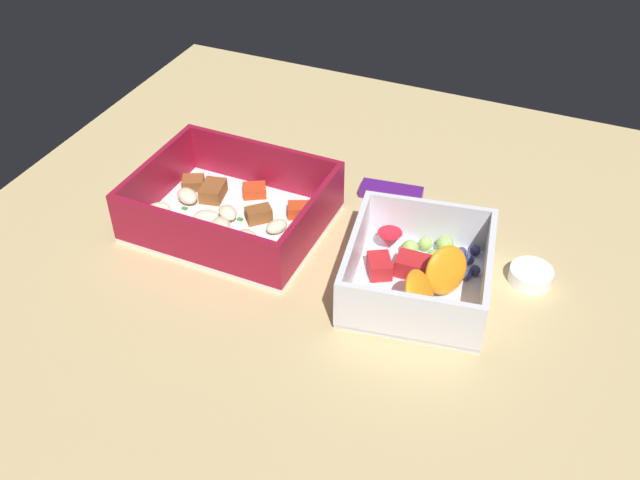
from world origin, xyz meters
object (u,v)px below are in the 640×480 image
candy_bar (391,192)px  pasta_container (230,210)px  paper_cup_liner (531,275)px  fruit_bowl (418,273)px

candy_bar → pasta_container: bearing=-140.9°
candy_bar → paper_cup_liner: bearing=-25.2°
fruit_bowl → paper_cup_liner: (9.90, 5.50, -1.29)cm
candy_bar → paper_cup_liner: paper_cup_liner is taller
fruit_bowl → candy_bar: (-7.30, 13.59, -1.44)cm
fruit_bowl → candy_bar: fruit_bowl is taller
candy_bar → paper_cup_liner: (17.19, -8.10, 0.16)cm
fruit_bowl → paper_cup_liner: size_ratio=3.90×
pasta_container → candy_bar: (14.28, 11.60, -1.26)cm
pasta_container → candy_bar: pasta_container is taller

